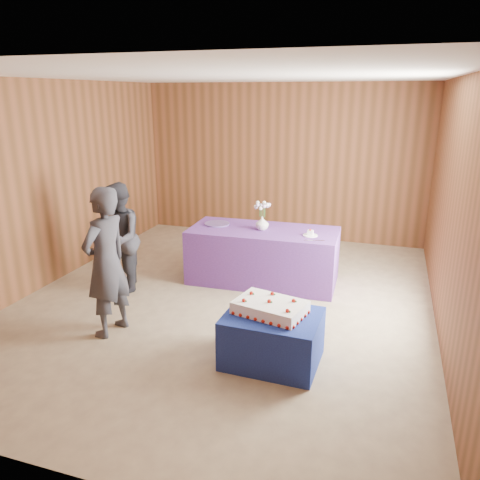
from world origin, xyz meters
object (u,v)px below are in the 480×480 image
at_px(guest_right, 119,239).
at_px(cake_table, 272,338).
at_px(sheet_cake, 270,307).
at_px(vase, 262,223).
at_px(guest_left, 106,263).
at_px(serving_table, 263,256).

bearing_deg(guest_right, cake_table, 36.77).
xyz_separation_m(sheet_cake, vase, (-0.61, 1.91, 0.28)).
bearing_deg(vase, guest_left, -121.60).
bearing_deg(guest_left, serving_table, 158.34).
distance_m(cake_table, guest_left, 1.91).
bearing_deg(serving_table, guest_right, -153.96).
relative_size(sheet_cake, guest_left, 0.47).
bearing_deg(cake_table, serving_table, 109.57).
bearing_deg(sheet_cake, serving_table, 119.99).
distance_m(sheet_cake, vase, 2.03).
bearing_deg(vase, serving_table, 41.17).
bearing_deg(guest_left, guest_right, -144.05).
distance_m(cake_table, sheet_cake, 0.31).
relative_size(cake_table, guest_right, 0.62).
relative_size(vase, guest_left, 0.11).
bearing_deg(vase, sheet_cake, -72.30).
bearing_deg(cake_table, vase, 110.12).
bearing_deg(guest_right, sheet_cake, 37.18).
height_order(cake_table, sheet_cake, sheet_cake).
relative_size(serving_table, vase, 10.87).
bearing_deg(vase, guest_right, -152.23).
height_order(serving_table, vase, vase).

